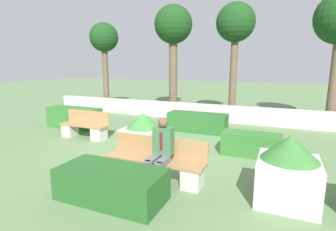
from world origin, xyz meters
name	(u,v)px	position (x,y,z in m)	size (l,w,h in m)	color
ground_plane	(152,150)	(0.00, 0.00, 0.00)	(60.00, 60.00, 0.00)	#607F51
perimeter_wall	(199,112)	(0.00, 4.41, 0.34)	(14.74, 0.30, 0.68)	beige
bench_front	(155,164)	(0.91, -1.64, 0.34)	(2.09, 0.48, 0.85)	#A37A4C
bench_left_side	(85,128)	(-2.52, 0.26, 0.32)	(1.62, 0.48, 0.85)	#A37A4C
person_seated_man	(161,149)	(1.11, -1.78, 0.72)	(0.38, 0.64, 1.32)	slate
hedge_block_near_right	(197,122)	(0.53, 2.48, 0.32)	(2.04, 0.72, 0.65)	#286028
hedge_block_mid_left	(251,144)	(2.54, 0.67, 0.29)	(1.47, 0.63, 0.58)	#33702D
hedge_block_mid_right	(111,184)	(0.57, -2.65, 0.28)	(1.86, 0.88, 0.56)	#235623
hedge_block_far_left	(74,118)	(-3.79, 1.17, 0.38)	(2.08, 0.66, 0.76)	#33702D
planter_corner_left	(143,132)	(-0.22, -0.06, 0.50)	(0.99, 0.99, 1.04)	beige
planter_corner_right	(288,170)	(3.36, -1.56, 0.58)	(0.97, 0.97, 1.18)	beige
tree_leftmost	(104,41)	(-5.14, 4.98, 3.46)	(1.42, 1.42, 4.35)	brown
tree_center_left	(173,29)	(-1.71, 5.70, 3.94)	(1.78, 1.78, 5.04)	brown
tree_center_right	(235,26)	(1.22, 5.27, 3.85)	(1.59, 1.59, 4.80)	brown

